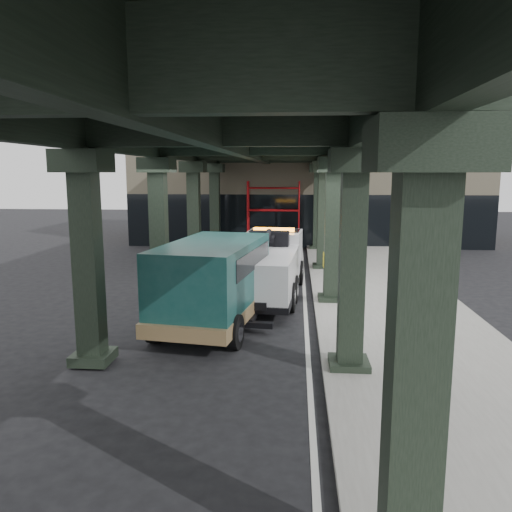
% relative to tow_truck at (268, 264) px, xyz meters
% --- Properties ---
extents(ground, '(90.00, 90.00, 0.00)m').
position_rel_tow_truck_xyz_m(ground, '(-0.36, -2.96, -1.21)').
color(ground, black).
rests_on(ground, ground).
extents(sidewalk, '(5.00, 40.00, 0.15)m').
position_rel_tow_truck_xyz_m(sidewalk, '(4.14, -0.96, -1.13)').
color(sidewalk, gray).
rests_on(sidewalk, ground).
extents(lane_stripe, '(0.12, 38.00, 0.01)m').
position_rel_tow_truck_xyz_m(lane_stripe, '(1.34, -0.96, -1.20)').
color(lane_stripe, silver).
rests_on(lane_stripe, ground).
extents(viaduct, '(7.40, 32.00, 6.40)m').
position_rel_tow_truck_xyz_m(viaduct, '(-0.76, -0.96, 4.25)').
color(viaduct, black).
rests_on(viaduct, ground).
extents(building, '(22.00, 10.00, 8.00)m').
position_rel_tow_truck_xyz_m(building, '(1.64, 17.04, 2.79)').
color(building, '#C6B793').
rests_on(building, ground).
extents(scaffolding, '(3.08, 0.88, 4.00)m').
position_rel_tow_truck_xyz_m(scaffolding, '(-0.36, 11.68, 0.90)').
color(scaffolding, '#A80D11').
rests_on(scaffolding, ground).
extents(tow_truck, '(2.67, 7.69, 2.48)m').
position_rel_tow_truck_xyz_m(tow_truck, '(0.00, 0.00, 0.00)').
color(tow_truck, black).
rests_on(tow_truck, ground).
extents(towed_van, '(3.27, 6.52, 2.54)m').
position_rel_tow_truck_xyz_m(towed_van, '(-1.33, -3.54, 0.15)').
color(towed_van, '#103B38').
rests_on(towed_van, ground).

